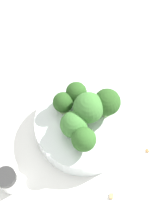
% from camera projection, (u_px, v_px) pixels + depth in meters
% --- Properties ---
extents(ground_plane, '(3.00, 3.00, 0.00)m').
position_uv_depth(ground_plane, '(84.00, 131.00, 0.60)').
color(ground_plane, white).
extents(bowl, '(0.18, 0.18, 0.04)m').
position_uv_depth(bowl, '(84.00, 126.00, 0.58)').
color(bowl, silver).
rests_on(bowl, ground_plane).
extents(broccoli_floret_0, '(0.05, 0.05, 0.06)m').
position_uv_depth(broccoli_floret_0, '(107.00, 103.00, 0.54)').
color(broccoli_floret_0, '#8EB770').
rests_on(broccoli_floret_0, bowl).
extents(broccoli_floret_1, '(0.04, 0.04, 0.05)m').
position_uv_depth(broccoli_floret_1, '(76.00, 93.00, 0.56)').
color(broccoli_floret_1, '#8EB770').
rests_on(broccoli_floret_1, bowl).
extents(broccoli_floret_2, '(0.05, 0.05, 0.07)m').
position_uv_depth(broccoli_floret_2, '(89.00, 109.00, 0.53)').
color(broccoli_floret_2, '#7A9E5B').
rests_on(broccoli_floret_2, bowl).
extents(broccoli_floret_3, '(0.04, 0.04, 0.05)m').
position_uv_depth(broccoli_floret_3, '(84.00, 140.00, 0.51)').
color(broccoli_floret_3, '#7A9E5B').
rests_on(broccoli_floret_3, bowl).
extents(broccoli_floret_4, '(0.04, 0.04, 0.05)m').
position_uv_depth(broccoli_floret_4, '(63.00, 103.00, 0.55)').
color(broccoli_floret_4, '#7A9E5B').
rests_on(broccoli_floret_4, bowl).
extents(broccoli_floret_5, '(0.05, 0.05, 0.05)m').
position_uv_depth(broccoli_floret_5, '(74.00, 125.00, 0.53)').
color(broccoli_floret_5, '#7A9E5B').
rests_on(broccoli_floret_5, bowl).
extents(pepper_shaker, '(0.03, 0.03, 0.06)m').
position_uv_depth(pepper_shaker, '(8.00, 181.00, 0.53)').
color(pepper_shaker, silver).
rests_on(pepper_shaker, ground_plane).
extents(almond_crumb_0, '(0.01, 0.01, 0.01)m').
position_uv_depth(almond_crumb_0, '(147.00, 150.00, 0.58)').
color(almond_crumb_0, olive).
rests_on(almond_crumb_0, ground_plane).
extents(almond_crumb_1, '(0.01, 0.01, 0.01)m').
position_uv_depth(almond_crumb_1, '(112.00, 196.00, 0.54)').
color(almond_crumb_1, tan).
rests_on(almond_crumb_1, ground_plane).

